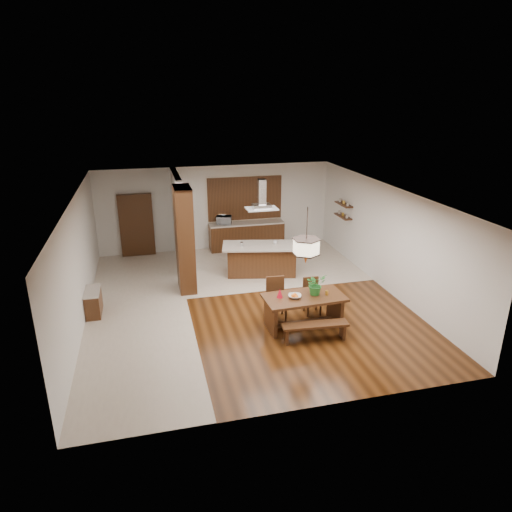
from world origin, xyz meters
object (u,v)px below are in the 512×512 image
object	(u,v)px
dining_chair_right	(313,297)
fruit_bowl	(295,296)
kitchen_island	(261,259)
range_hood	(262,194)
island_cup	(275,242)
microwave	(224,220)
hallway_console	(94,302)
pendant_lantern	(307,236)
dining_table	(304,304)
dining_chair_left	(277,299)
dining_bench	(315,332)
foliage_plant	(316,284)

from	to	relation	value
dining_chair_right	fruit_bowl	bearing A→B (deg)	-136.23
fruit_bowl	kitchen_island	xyz separation A→B (m)	(0.10, 3.41, -0.33)
kitchen_island	range_hood	world-z (taller)	range_hood
island_cup	microwave	xyz separation A→B (m)	(-1.09, 2.53, 0.09)
hallway_console	kitchen_island	world-z (taller)	kitchen_island
pendant_lantern	fruit_bowl	xyz separation A→B (m)	(-0.24, -0.02, -1.43)
dining_table	dining_chair_left	bearing A→B (deg)	131.85
dining_chair_right	kitchen_island	xyz separation A→B (m)	(-0.59, 2.79, 0.04)
dining_chair_left	range_hood	world-z (taller)	range_hood
kitchen_island	island_cup	world-z (taller)	island_cup
dining_table	microwave	bearing A→B (deg)	98.07
dining_bench	island_cup	world-z (taller)	island_cup
foliage_plant	fruit_bowl	distance (m)	0.57
hallway_console	microwave	world-z (taller)	microwave
hallway_console	kitchen_island	distance (m)	4.95
hallway_console	range_hood	world-z (taller)	range_hood
dining_bench	pendant_lantern	xyz separation A→B (m)	(-0.03, 0.68, 2.04)
dining_table	range_hood	xyz separation A→B (m)	(-0.14, 3.39, 1.89)
dining_chair_left	dining_chair_right	bearing A→B (deg)	5.71
dining_table	dining_chair_left	xyz separation A→B (m)	(-0.49, 0.55, -0.06)
dining_chair_left	kitchen_island	xyz separation A→B (m)	(0.35, 2.83, -0.02)
foliage_plant	island_cup	bearing A→B (deg)	90.47
pendant_lantern	range_hood	world-z (taller)	same
dining_chair_right	kitchen_island	bearing A→B (deg)	103.54
foliage_plant	microwave	xyz separation A→B (m)	(-1.12, 5.82, 0.06)
fruit_bowl	microwave	size ratio (longest dim) A/B	0.59
island_cup	microwave	size ratio (longest dim) A/B	0.25
pendant_lantern	kitchen_island	distance (m)	3.81
dining_table	range_hood	size ratio (longest dim) A/B	2.13
dining_chair_right	island_cup	bearing A→B (deg)	95.54
dining_chair_right	pendant_lantern	xyz separation A→B (m)	(-0.44, -0.59, 1.79)
dining_table	dining_chair_left	size ratio (longest dim) A/B	1.87
dining_chair_right	dining_chair_left	bearing A→B (deg)	-175.77
hallway_console	kitchen_island	xyz separation A→B (m)	(4.70, 1.52, 0.18)
dining_chair_left	pendant_lantern	world-z (taller)	pendant_lantern
fruit_bowl	microwave	xyz separation A→B (m)	(-0.59, 5.88, 0.27)
pendant_lantern	island_cup	bearing A→B (deg)	85.57
range_hood	dining_table	bearing A→B (deg)	-87.57
pendant_lantern	microwave	size ratio (longest dim) A/B	2.58
dining_table	foliage_plant	size ratio (longest dim) A/B	3.76
foliage_plant	fruit_bowl	xyz separation A→B (m)	(-0.52, -0.07, -0.22)
dining_table	fruit_bowl	distance (m)	0.34
foliage_plant	fruit_bowl	bearing A→B (deg)	-172.71
foliage_plant	hallway_console	bearing A→B (deg)	160.46
dining_bench	pendant_lantern	bearing A→B (deg)	92.56
pendant_lantern	foliage_plant	distance (m)	1.24
fruit_bowl	range_hood	bearing A→B (deg)	88.40
dining_bench	fruit_bowl	world-z (taller)	fruit_bowl
dining_chair_left	island_cup	bearing A→B (deg)	78.00
island_cup	range_hood	bearing A→B (deg)	171.46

